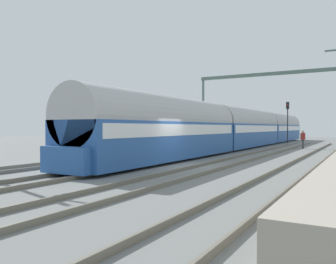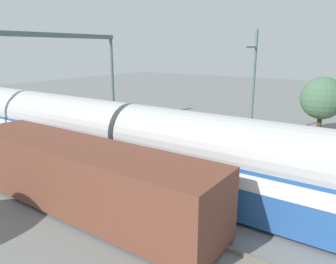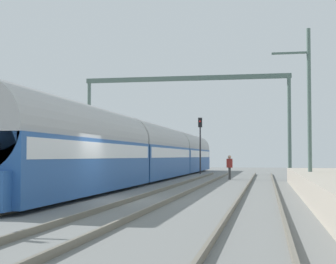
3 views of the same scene
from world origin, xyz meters
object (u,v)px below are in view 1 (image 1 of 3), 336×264
person_crossing (303,138)px  railway_signal_far (288,117)px  passenger_train (246,128)px  freight_car (171,134)px  catenary_gantry (271,91)px

person_crossing → railway_signal_far: bearing=-67.9°
passenger_train → railway_signal_far: 11.98m
freight_car → person_crossing: bearing=44.7°
person_crossing → catenary_gantry: catenary_gantry is taller
railway_signal_far → catenary_gantry: bearing=-89.9°
passenger_train → catenary_gantry: 5.03m
freight_car → railway_signal_far: size_ratio=2.46×
passenger_train → freight_car: 9.57m
freight_car → catenary_gantry: bearing=62.8°
catenary_gantry → passenger_train: bearing=-127.4°
catenary_gantry → railway_signal_far: bearing=90.1°
passenger_train → freight_car: bearing=-113.8°
person_crossing → catenary_gantry: (-3.49, 2.07, 4.84)m
freight_car → railway_signal_far: (5.78, 20.49, 1.90)m
passenger_train → freight_car: passenger_train is taller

